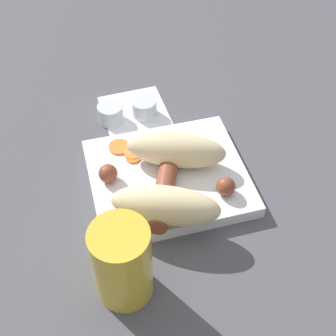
# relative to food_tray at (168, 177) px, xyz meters

# --- Properties ---
(ground_plane) EXTENTS (3.00, 3.00, 0.00)m
(ground_plane) POSITION_rel_food_tray_xyz_m (0.00, 0.00, -0.01)
(ground_plane) COLOR #4C4C51
(food_tray) EXTENTS (0.22, 0.19, 0.02)m
(food_tray) POSITION_rel_food_tray_xyz_m (0.00, 0.00, 0.00)
(food_tray) COLOR white
(food_tray) RESTS_ON ground_plane
(bread_roll) EXTENTS (0.19, 0.20, 0.05)m
(bread_roll) POSITION_rel_food_tray_xyz_m (0.00, 0.03, 0.04)
(bread_roll) COLOR beige
(bread_roll) RESTS_ON food_tray
(sausage) EXTENTS (0.18, 0.16, 0.03)m
(sausage) POSITION_rel_food_tray_xyz_m (0.01, 0.02, 0.02)
(sausage) COLOR brown
(sausage) RESTS_ON food_tray
(pickled_veggies) EXTENTS (0.06, 0.06, 0.00)m
(pickled_veggies) POSITION_rel_food_tray_xyz_m (0.05, -0.06, 0.01)
(pickled_veggies) COLOR orange
(pickled_veggies) RESTS_ON food_tray
(napkin) EXTENTS (0.11, 0.11, 0.00)m
(napkin) POSITION_rel_food_tray_xyz_m (0.01, -0.17, -0.01)
(napkin) COLOR white
(napkin) RESTS_ON ground_plane
(condiment_cup_near) EXTENTS (0.04, 0.04, 0.03)m
(condiment_cup_near) POSITION_rel_food_tray_xyz_m (-0.00, -0.15, 0.00)
(condiment_cup_near) COLOR silver
(condiment_cup_near) RESTS_ON ground_plane
(condiment_cup_far) EXTENTS (0.04, 0.04, 0.03)m
(condiment_cup_far) POSITION_rel_food_tray_xyz_m (0.06, -0.16, 0.00)
(condiment_cup_far) COLOR silver
(condiment_cup_far) RESTS_ON ground_plane
(drink_glass) EXTENTS (0.07, 0.07, 0.12)m
(drink_glass) POSITION_rel_food_tray_xyz_m (0.09, 0.15, 0.05)
(drink_glass) COLOR gold
(drink_glass) RESTS_ON ground_plane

